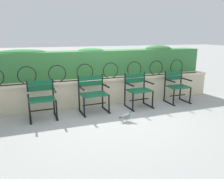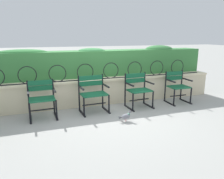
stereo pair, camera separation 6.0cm
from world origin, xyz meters
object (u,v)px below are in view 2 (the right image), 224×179
Objects in this scene: park_chair_centre_left at (93,92)px; pigeon_near_chairs at (126,116)px; park_chair_leftmost at (42,98)px; park_chair_rightmost at (177,86)px; park_chair_centre_right at (138,89)px.

pigeon_near_chairs is at bearing -59.97° from park_chair_centre_left.
park_chair_leftmost is 3.49m from park_chair_rightmost.
park_chair_leftmost is 0.98× the size of park_chair_rightmost.
park_chair_centre_left is 2.98× the size of pigeon_near_chairs.
park_chair_centre_left is at bearing 178.61° from park_chair_centre_right.
park_chair_centre_right reaches higher than pigeon_near_chairs.
park_chair_leftmost is 0.95× the size of park_chair_centre_left.
park_chair_leftmost is 1.88m from pigeon_near_chairs.
park_chair_rightmost is 2.05m from pigeon_near_chairs.
park_chair_centre_right is 1.02× the size of park_chair_rightmost.
park_chair_centre_right reaches higher than park_chair_leftmost.
park_chair_centre_left is at bearing 120.03° from pigeon_near_chairs.
park_chair_centre_right is 1.17m from park_chair_rightmost.
park_chair_centre_right is at bearing -0.33° from park_chair_leftmost.
pigeon_near_chairs is at bearing -155.97° from park_chair_rightmost.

